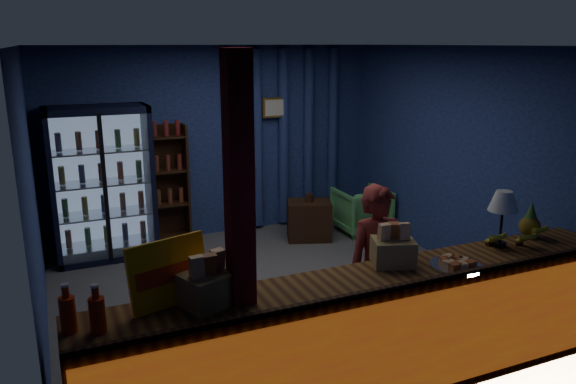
{
  "coord_description": "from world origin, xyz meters",
  "views": [
    {
      "loc": [
        -2.16,
        -5.18,
        2.63
      ],
      "look_at": [
        0.04,
        -0.2,
        1.18
      ],
      "focal_mm": 35.0,
      "sensor_mm": 36.0,
      "label": 1
    }
  ],
  "objects_px": {
    "shopkeeper": "(378,270)",
    "table_lamp": "(503,203)",
    "pastry_tray": "(456,264)",
    "green_chair": "(361,210)"
  },
  "relations": [
    {
      "from": "shopkeeper",
      "to": "table_lamp",
      "type": "xyz_separation_m",
      "value": [
        0.96,
        -0.38,
        0.58
      ]
    },
    {
      "from": "shopkeeper",
      "to": "pastry_tray",
      "type": "relative_size",
      "value": 3.7
    },
    {
      "from": "green_chair",
      "to": "pastry_tray",
      "type": "distance_m",
      "value": 3.7
    },
    {
      "from": "shopkeeper",
      "to": "green_chair",
      "type": "distance_m",
      "value": 3.26
    },
    {
      "from": "shopkeeper",
      "to": "table_lamp",
      "type": "distance_m",
      "value": 1.19
    },
    {
      "from": "green_chair",
      "to": "pastry_tray",
      "type": "bearing_deg",
      "value": 71.04
    },
    {
      "from": "shopkeeper",
      "to": "green_chair",
      "type": "xyz_separation_m",
      "value": [
        1.56,
        2.83,
        -0.43
      ]
    },
    {
      "from": "pastry_tray",
      "to": "table_lamp",
      "type": "xyz_separation_m",
      "value": [
        0.64,
        0.22,
        0.36
      ]
    },
    {
      "from": "green_chair",
      "to": "table_lamp",
      "type": "height_order",
      "value": "table_lamp"
    },
    {
      "from": "pastry_tray",
      "to": "table_lamp",
      "type": "distance_m",
      "value": 0.77
    }
  ]
}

